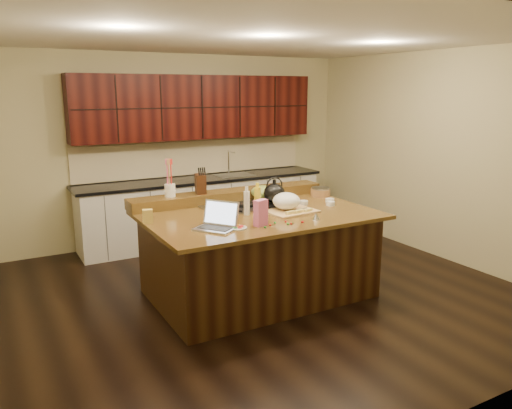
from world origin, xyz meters
TOP-DOWN VIEW (x-y plane):
  - room at (0.00, 0.00)m, footprint 5.52×5.02m
  - island at (0.00, 0.00)m, footprint 2.40×1.60m
  - back_ledge at (0.00, 0.70)m, footprint 2.40×0.30m
  - cooktop at (0.00, 0.30)m, footprint 0.92×0.52m
  - back_counter at (0.30, 2.23)m, footprint 3.70×0.66m
  - kettle at (0.30, 0.17)m, footprint 0.28×0.28m
  - green_bowl at (0.30, 0.43)m, footprint 0.31×0.31m
  - laptop at (-0.63, -0.35)m, footprint 0.44×0.46m
  - oil_bottle at (-0.00, 0.01)m, footprint 0.09×0.09m
  - vinegar_bottle at (-0.15, -0.02)m, footprint 0.08×0.08m
  - wooden_tray at (0.30, -0.11)m, footprint 0.54×0.43m
  - ramekin_a at (0.97, 0.03)m, footprint 0.10×0.10m
  - ramekin_b at (0.88, -0.09)m, footprint 0.12×0.12m
  - ramekin_c at (0.64, 0.09)m, footprint 0.12×0.12m
  - strainer_bowl at (1.08, 0.37)m, footprint 0.31×0.31m
  - kitchen_timer at (0.37, -0.53)m, footprint 0.09×0.09m
  - pink_bag at (-0.23, -0.46)m, footprint 0.15×0.11m
  - candy_plate at (-0.47, -0.44)m, footprint 0.20×0.20m
  - package_box at (-1.15, 0.17)m, footprint 0.11×0.09m
  - utensil_crock at (-0.73, 0.70)m, footprint 0.16×0.16m
  - knife_block at (-0.36, 0.70)m, footprint 0.15×0.20m
  - gumdrop_0 at (0.05, -0.57)m, footprint 0.02×0.02m
  - gumdrop_1 at (-0.21, -0.38)m, footprint 0.02×0.02m
  - gumdrop_2 at (-0.19, -0.45)m, footprint 0.02×0.02m
  - gumdrop_3 at (-0.07, -0.46)m, footprint 0.02×0.02m
  - gumdrop_4 at (0.18, -0.57)m, footprint 0.02×0.02m
  - gumdrop_5 at (0.01, -0.56)m, footprint 0.02×0.02m
  - gumdrop_6 at (0.17, -0.57)m, footprint 0.02×0.02m
  - gumdrop_7 at (-0.24, -0.56)m, footprint 0.02×0.02m
  - gumdrop_8 at (-0.16, -0.52)m, footprint 0.02×0.02m
  - gumdrop_9 at (0.06, -0.56)m, footprint 0.02×0.02m
  - gumdrop_10 at (0.04, -0.48)m, footprint 0.02×0.02m

SIDE VIEW (x-z plane):
  - island at x=0.00m, z-range 0.00..0.92m
  - candy_plate at x=-0.47m, z-range 0.92..0.93m
  - gumdrop_0 at x=0.05m, z-range 0.92..0.94m
  - gumdrop_1 at x=-0.21m, z-range 0.92..0.94m
  - gumdrop_2 at x=-0.19m, z-range 0.92..0.94m
  - gumdrop_3 at x=-0.07m, z-range 0.92..0.94m
  - gumdrop_4 at x=0.18m, z-range 0.92..0.94m
  - gumdrop_5 at x=0.01m, z-range 0.92..0.94m
  - gumdrop_6 at x=0.17m, z-range 0.92..0.94m
  - gumdrop_7 at x=-0.24m, z-range 0.92..0.94m
  - gumdrop_8 at x=-0.16m, z-range 0.92..0.94m
  - gumdrop_9 at x=0.06m, z-range 0.92..0.94m
  - gumdrop_10 at x=0.04m, z-range 0.92..0.94m
  - cooktop at x=0.00m, z-range 0.91..0.96m
  - ramekin_a at x=0.97m, z-range 0.92..0.96m
  - ramekin_b at x=0.88m, z-range 0.92..0.96m
  - ramekin_c at x=0.64m, z-range 0.92..0.96m
  - kitchen_timer at x=0.37m, z-range 0.92..0.99m
  - strainer_bowl at x=1.08m, z-range 0.92..1.01m
  - back_ledge at x=0.00m, z-range 0.92..1.04m
  - back_counter at x=0.30m, z-range -0.22..2.18m
  - laptop at x=-0.63m, z-range 0.86..1.11m
  - package_box at x=-1.15m, z-range 0.92..1.06m
  - wooden_tray at x=0.30m, z-range 0.91..1.12m
  - green_bowl at x=0.30m, z-range 0.97..1.11m
  - vinegar_bottle at x=-0.15m, z-range 0.92..1.17m
  - pink_bag at x=-0.23m, z-range 0.92..1.17m
  - oil_bottle at x=0.00m, z-range 0.92..1.19m
  - kettle at x=0.30m, z-range 0.97..1.18m
  - utensil_crock at x=-0.73m, z-range 1.04..1.18m
  - knife_block at x=-0.36m, z-range 1.04..1.26m
  - room at x=0.00m, z-range -0.01..2.71m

